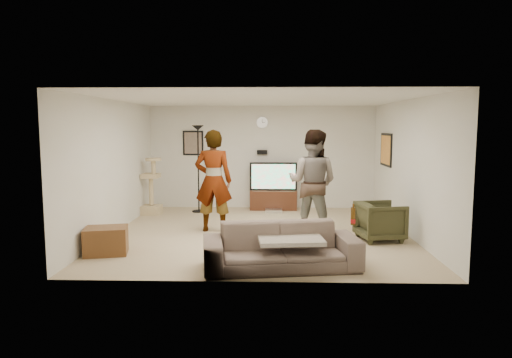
{
  "coord_description": "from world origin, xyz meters",
  "views": [
    {
      "loc": [
        0.19,
        -8.55,
        2.03
      ],
      "look_at": [
        -0.08,
        0.2,
        1.01
      ],
      "focal_mm": 32.32,
      "sensor_mm": 36.0,
      "label": 1
    }
  ],
  "objects_px": {
    "person_left": "(213,181)",
    "sofa": "(281,247)",
    "beer_bottle": "(353,216)",
    "side_table": "(106,241)",
    "armchair": "(380,221)",
    "tv_stand": "(273,200)",
    "cat_tree": "(151,186)",
    "floor_lamp": "(198,169)",
    "tv": "(273,176)",
    "person_right": "(312,182)"
  },
  "relations": [
    {
      "from": "person_left",
      "to": "beer_bottle",
      "type": "relative_size",
      "value": 7.81
    },
    {
      "from": "person_left",
      "to": "cat_tree",
      "type": "bearing_deg",
      "value": -44.23
    },
    {
      "from": "person_right",
      "to": "armchair",
      "type": "relative_size",
      "value": 2.6
    },
    {
      "from": "tv",
      "to": "side_table",
      "type": "bearing_deg",
      "value": -123.67
    },
    {
      "from": "cat_tree",
      "to": "armchair",
      "type": "height_order",
      "value": "cat_tree"
    },
    {
      "from": "floor_lamp",
      "to": "sofa",
      "type": "bearing_deg",
      "value": -66.89
    },
    {
      "from": "person_left",
      "to": "sofa",
      "type": "bearing_deg",
      "value": 119.28
    },
    {
      "from": "floor_lamp",
      "to": "cat_tree",
      "type": "bearing_deg",
      "value": -163.31
    },
    {
      "from": "cat_tree",
      "to": "sofa",
      "type": "height_order",
      "value": "cat_tree"
    },
    {
      "from": "side_table",
      "to": "tv",
      "type": "bearing_deg",
      "value": 56.33
    },
    {
      "from": "armchair",
      "to": "tv_stand",
      "type": "bearing_deg",
      "value": 21.35
    },
    {
      "from": "beer_bottle",
      "to": "side_table",
      "type": "bearing_deg",
      "value": 170.04
    },
    {
      "from": "floor_lamp",
      "to": "sofa",
      "type": "relative_size",
      "value": 0.93
    },
    {
      "from": "cat_tree",
      "to": "side_table",
      "type": "height_order",
      "value": "cat_tree"
    },
    {
      "from": "person_right",
      "to": "armchair",
      "type": "distance_m",
      "value": 1.39
    },
    {
      "from": "beer_bottle",
      "to": "side_table",
      "type": "xyz_separation_m",
      "value": [
        -3.76,
        0.66,
        -0.55
      ]
    },
    {
      "from": "tv",
      "to": "person_right",
      "type": "distance_m",
      "value": 2.67
    },
    {
      "from": "tv_stand",
      "to": "floor_lamp",
      "type": "height_order",
      "value": "floor_lamp"
    },
    {
      "from": "cat_tree",
      "to": "side_table",
      "type": "xyz_separation_m",
      "value": [
        0.13,
        -3.33,
        -0.44
      ]
    },
    {
      "from": "tv",
      "to": "armchair",
      "type": "xyz_separation_m",
      "value": [
        1.87,
        -2.99,
        -0.46
      ]
    },
    {
      "from": "tv_stand",
      "to": "side_table",
      "type": "distance_m",
      "value": 4.83
    },
    {
      "from": "person_left",
      "to": "person_right",
      "type": "distance_m",
      "value": 1.88
    },
    {
      "from": "tv",
      "to": "beer_bottle",
      "type": "distance_m",
      "value": 4.8
    },
    {
      "from": "floor_lamp",
      "to": "person_left",
      "type": "height_order",
      "value": "floor_lamp"
    },
    {
      "from": "person_left",
      "to": "sofa",
      "type": "distance_m",
      "value": 2.71
    },
    {
      "from": "person_left",
      "to": "armchair",
      "type": "relative_size",
      "value": 2.6
    },
    {
      "from": "beer_bottle",
      "to": "person_left",
      "type": "bearing_deg",
      "value": 134.03
    },
    {
      "from": "tv",
      "to": "armchair",
      "type": "distance_m",
      "value": 3.55
    },
    {
      "from": "tv",
      "to": "cat_tree",
      "type": "height_order",
      "value": "cat_tree"
    },
    {
      "from": "sofa",
      "to": "side_table",
      "type": "height_order",
      "value": "sofa"
    },
    {
      "from": "sofa",
      "to": "beer_bottle",
      "type": "relative_size",
      "value": 8.75
    },
    {
      "from": "floor_lamp",
      "to": "armchair",
      "type": "height_order",
      "value": "floor_lamp"
    },
    {
      "from": "beer_bottle",
      "to": "floor_lamp",
      "type": "bearing_deg",
      "value": 123.45
    },
    {
      "from": "tv_stand",
      "to": "sofa",
      "type": "distance_m",
      "value": 4.68
    },
    {
      "from": "tv_stand",
      "to": "tv",
      "type": "height_order",
      "value": "tv"
    },
    {
      "from": "cat_tree",
      "to": "armchair",
      "type": "relative_size",
      "value": 1.74
    },
    {
      "from": "person_left",
      "to": "armchair",
      "type": "distance_m",
      "value": 3.16
    },
    {
      "from": "person_left",
      "to": "armchair",
      "type": "height_order",
      "value": "person_left"
    },
    {
      "from": "cat_tree",
      "to": "person_right",
      "type": "bearing_deg",
      "value": -28.25
    },
    {
      "from": "tv_stand",
      "to": "floor_lamp",
      "type": "xyz_separation_m",
      "value": [
        -1.76,
        -0.37,
        0.78
      ]
    },
    {
      "from": "tv",
      "to": "sofa",
      "type": "distance_m",
      "value": 4.7
    },
    {
      "from": "floor_lamp",
      "to": "sofa",
      "type": "distance_m",
      "value": 4.73
    },
    {
      "from": "floor_lamp",
      "to": "person_left",
      "type": "xyz_separation_m",
      "value": [
        0.6,
        -1.98,
        -0.04
      ]
    },
    {
      "from": "tv_stand",
      "to": "person_left",
      "type": "relative_size",
      "value": 0.58
    },
    {
      "from": "person_left",
      "to": "armchair",
      "type": "bearing_deg",
      "value": 169.44
    },
    {
      "from": "tv",
      "to": "side_table",
      "type": "xyz_separation_m",
      "value": [
        -2.68,
        -4.02,
        -0.59
      ]
    },
    {
      "from": "sofa",
      "to": "side_table",
      "type": "bearing_deg",
      "value": 157.89
    },
    {
      "from": "armchair",
      "to": "cat_tree",
      "type": "bearing_deg",
      "value": 53.12
    },
    {
      "from": "armchair",
      "to": "side_table",
      "type": "relative_size",
      "value": 1.16
    },
    {
      "from": "person_left",
      "to": "sofa",
      "type": "relative_size",
      "value": 0.89
    }
  ]
}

